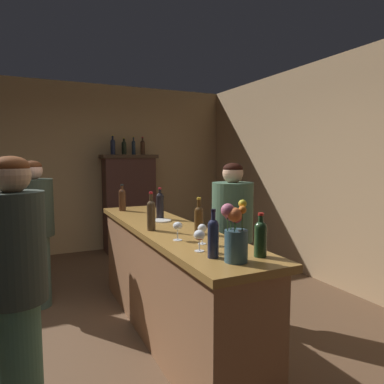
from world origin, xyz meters
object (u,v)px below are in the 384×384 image
at_px(display_cabinet, 129,201).
at_px(wine_bottle_pinot, 151,214).
at_px(wine_bottle_merlot, 213,236).
at_px(bartender, 232,236).
at_px(display_bottle_center, 134,147).
at_px(bar_counter, 168,280).
at_px(wine_bottle_malbec, 261,237).
at_px(display_bottle_midleft, 124,147).
at_px(display_bottle_midright, 143,147).
at_px(patron_in_grey, 17,285).
at_px(wine_glass_rear, 199,236).
at_px(wine_bottle_riesling, 160,204).
at_px(wine_glass_front, 178,227).
at_px(display_bottle_left, 113,146).
at_px(wine_bottle_syrah, 122,198).
at_px(patron_tall, 35,229).
at_px(flower_arrangement, 235,233).
at_px(wine_glass_mid, 202,229).
at_px(wine_bottle_chardonnay, 199,218).
at_px(cheese_plate, 161,221).

bearing_deg(display_cabinet, wine_bottle_pinot, -101.83).
bearing_deg(wine_bottle_merlot, bartender, 52.88).
bearing_deg(wine_bottle_pinot, display_bottle_center, 76.55).
height_order(bar_counter, wine_bottle_malbec, wine_bottle_malbec).
bearing_deg(display_bottle_midleft, bartender, -84.57).
relative_size(display_bottle_center, display_bottle_midright, 1.02).
bearing_deg(patron_in_grey, wine_bottle_pinot, -18.21).
relative_size(wine_glass_rear, display_bottle_center, 0.46).
distance_m(wine_bottle_riesling, wine_bottle_malbec, 1.52).
height_order(wine_bottle_malbec, bartender, bartender).
height_order(wine_glass_front, patron_in_grey, patron_in_grey).
bearing_deg(wine_glass_rear, display_bottle_left, 85.37).
xyz_separation_m(wine_bottle_syrah, display_bottle_midleft, (0.51, 1.87, 0.64)).
relative_size(display_bottle_center, patron_tall, 0.20).
distance_m(flower_arrangement, patron_in_grey, 1.25).
distance_m(wine_bottle_malbec, patron_in_grey, 1.43).
bearing_deg(wine_bottle_malbec, display_cabinet, 86.04).
xyz_separation_m(wine_glass_mid, patron_tall, (-1.04, 1.82, -0.24)).
bearing_deg(wine_bottle_pinot, bar_counter, 26.45).
bearing_deg(display_bottle_center, wine_glass_mid, -98.67).
distance_m(wine_bottle_chardonnay, wine_glass_front, 0.28).
relative_size(bar_counter, display_bottle_left, 8.51).
relative_size(flower_arrangement, cheese_plate, 1.86).
distance_m(display_cabinet, patron_in_grey, 4.05).
height_order(wine_bottle_merlot, display_bottle_midright, display_bottle_midright).
distance_m(wine_glass_front, wine_glass_rear, 0.34).
xyz_separation_m(bar_counter, wine_bottle_chardonnay, (0.12, -0.38, 0.61)).
bearing_deg(cheese_plate, patron_in_grey, -140.18).
relative_size(display_cabinet, wine_glass_rear, 11.52).
xyz_separation_m(wine_bottle_syrah, wine_glass_front, (0.01, -1.59, -0.04)).
bearing_deg(flower_arrangement, wine_bottle_malbec, 7.71).
xyz_separation_m(bar_counter, patron_tall, (-1.05, 1.13, 0.35)).
distance_m(wine_bottle_merlot, display_bottle_center, 4.07).
xyz_separation_m(wine_bottle_chardonnay, wine_bottle_syrah, (-0.25, 1.46, 0.02)).
height_order(wine_bottle_riesling, wine_glass_front, wine_bottle_riesling).
bearing_deg(wine_glass_rear, wine_bottle_riesling, 81.48).
distance_m(wine_bottle_riesling, cheese_plate, 0.19).
xyz_separation_m(cheese_plate, display_bottle_midright, (0.67, 2.68, 0.78)).
xyz_separation_m(wine_glass_mid, display_bottle_midleft, (0.39, 3.64, 0.67)).
height_order(wine_glass_mid, cheese_plate, wine_glass_mid).
relative_size(cheese_plate, display_bottle_midright, 0.65).
bearing_deg(bar_counter, bartender, -0.47).
distance_m(display_cabinet, wine_glass_rear, 3.85).
xyz_separation_m(wine_glass_front, patron_in_grey, (-1.06, -0.24, -0.19)).
distance_m(wine_glass_rear, patron_in_grey, 1.10).
xyz_separation_m(wine_bottle_syrah, bartender, (0.80, -1.09, -0.29)).
bearing_deg(bar_counter, flower_arrangement, -91.48).
bearing_deg(bartender, display_bottle_midleft, -90.94).
relative_size(wine_bottle_chardonnay, bartender, 0.19).
distance_m(patron_in_grey, patron_tall, 1.89).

